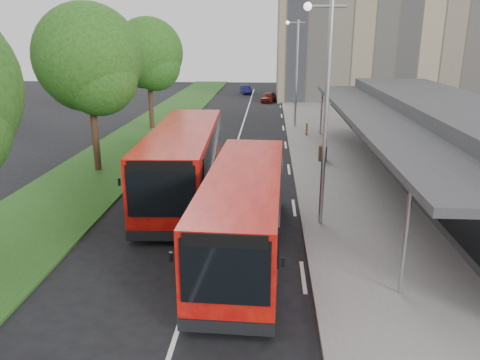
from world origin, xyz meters
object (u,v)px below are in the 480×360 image
object	(u,v)px
tree_mid	(89,65)
litter_bin	(323,154)
bus_main	(244,212)
bollard	(307,129)
car_far	(246,90)
lamp_post_far	(296,67)
lamp_post_near	(324,103)
tree_far	(148,58)
bus_second	(184,162)
car_near	(269,97)

from	to	relation	value
tree_mid	litter_bin	world-z (taller)	tree_mid
bus_main	bollard	size ratio (longest dim) A/B	11.19
litter_bin	car_far	world-z (taller)	car_far
bus_main	bollard	xyz separation A→B (m)	(3.46, 18.92, -0.84)
tree_mid	lamp_post_far	size ratio (longest dim) A/B	1.09
lamp_post_near	bus_main	world-z (taller)	lamp_post_near
tree_far	bus_second	distance (m)	17.10
bus_main	car_near	size ratio (longest dim) A/B	3.13
lamp_post_far	litter_bin	xyz separation A→B (m)	(1.14, -10.62, -4.14)
bus_second	car_near	bearing A→B (deg)	81.07
lamp_post_far	lamp_post_near	bearing A→B (deg)	-90.00
bus_second	car_far	distance (m)	39.63
litter_bin	bus_second	bearing A→B (deg)	-138.41
lamp_post_near	bus_main	bearing A→B (deg)	-139.33
bus_second	bus_main	bearing A→B (deg)	-64.07
lamp_post_far	litter_bin	world-z (taller)	lamp_post_far
lamp_post_near	bus_second	distance (m)	7.30
litter_bin	bollard	size ratio (longest dim) A/B	0.96
car_far	bus_main	bearing A→B (deg)	-99.15
bus_second	tree_mid	bearing A→B (deg)	142.75
tree_mid	car_far	world-z (taller)	tree_mid
lamp_post_near	tree_far	bearing A→B (deg)	120.29
lamp_post_far	car_far	distance (m)	23.80
tree_mid	lamp_post_far	bearing A→B (deg)	49.32
bollard	car_near	world-z (taller)	car_near
tree_mid	bus_second	xyz separation A→B (m)	(5.40, -3.77, -4.01)
bus_main	tree_mid	bearing A→B (deg)	133.92
lamp_post_far	car_far	bearing A→B (deg)	102.29
litter_bin	bollard	world-z (taller)	bollard
bus_second	bollard	distance (m)	14.84
tree_far	bus_main	distance (m)	23.32
litter_bin	car_near	world-z (taller)	car_near
tree_mid	lamp_post_far	distance (m)	17.10
lamp_post_near	bus_second	world-z (taller)	lamp_post_near
bus_main	car_near	bearing A→B (deg)	90.99
tree_mid	lamp_post_far	world-z (taller)	tree_mid
tree_mid	litter_bin	distance (m)	13.47
car_far	litter_bin	bearing A→B (deg)	-91.68
bus_main	lamp_post_far	bearing A→B (deg)	85.08
lamp_post_near	bollard	xyz separation A→B (m)	(0.75, 16.60, -4.12)
tree_far	lamp_post_far	xyz separation A→B (m)	(11.13, 0.95, -0.72)
tree_mid	bus_second	size ratio (longest dim) A/B	0.78
tree_far	bollard	size ratio (longest dim) A/B	9.43
bollard	lamp_post_near	bearing A→B (deg)	-92.60
tree_far	car_far	xyz separation A→B (m)	(6.14, 23.84, -4.92)
car_far	lamp_post_far	bearing A→B (deg)	-89.75
bus_second	car_near	world-z (taller)	bus_second
bus_main	car_far	world-z (taller)	bus_main
tree_mid	lamp_post_far	xyz separation A→B (m)	(11.13, 12.95, -0.89)
tree_far	lamp_post_far	size ratio (longest dim) A/B	1.05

